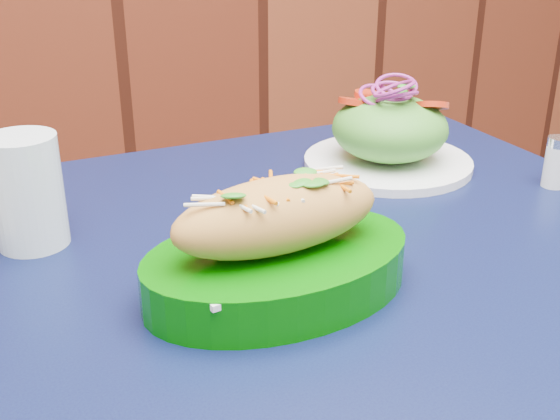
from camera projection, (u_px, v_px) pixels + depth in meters
cafe_table at (345, 310)px, 0.81m from camera, size 0.86×0.86×0.75m
banh_mi_basket at (278, 248)px, 0.66m from camera, size 0.27×0.18×0.12m
salad_plate at (389, 134)px, 0.98m from camera, size 0.24×0.24×0.12m
water_glass at (27, 192)px, 0.75m from camera, size 0.08×0.08×0.12m
salt_shaker at (556, 162)px, 0.91m from camera, size 0.03×0.03×0.07m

